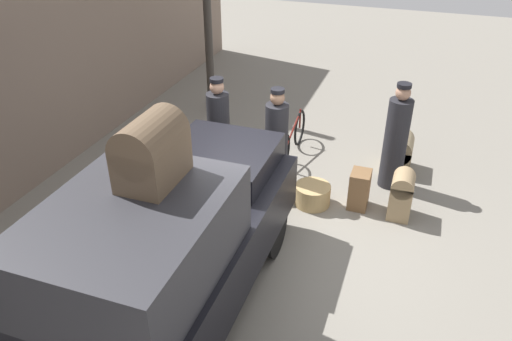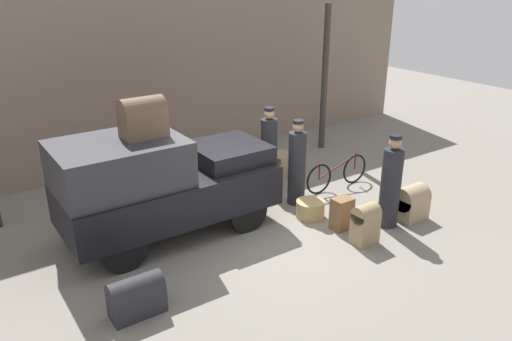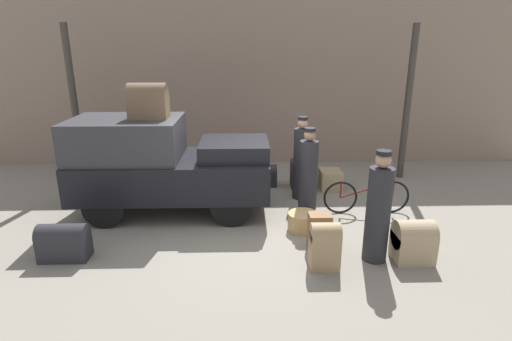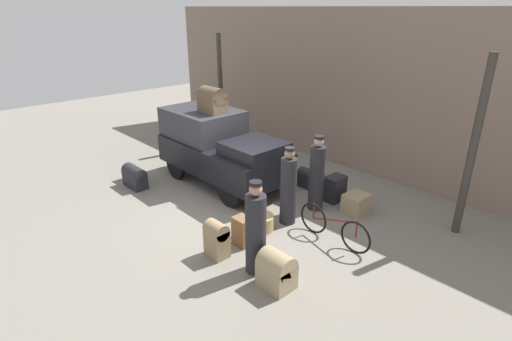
% 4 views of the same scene
% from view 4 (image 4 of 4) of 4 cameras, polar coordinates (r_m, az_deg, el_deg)
% --- Properties ---
extents(ground_plane, '(30.00, 30.00, 0.00)m').
position_cam_4_polar(ground_plane, '(9.71, -1.68, -5.17)').
color(ground_plane, gray).
extents(station_building_facade, '(16.00, 0.15, 4.50)m').
position_cam_4_polar(station_building_facade, '(11.92, 13.30, 10.95)').
color(station_building_facade, gray).
rests_on(station_building_facade, ground).
extents(canopy_pillar_left, '(0.17, 0.17, 3.73)m').
position_cam_4_polar(canopy_pillar_left, '(13.63, -5.10, 11.18)').
color(canopy_pillar_left, '#38332D').
rests_on(canopy_pillar_left, ground).
extents(canopy_pillar_right, '(0.17, 0.17, 3.73)m').
position_cam_4_polar(canopy_pillar_right, '(9.00, 28.58, 2.66)').
color(canopy_pillar_right, '#38332D').
rests_on(canopy_pillar_right, ground).
extents(truck, '(3.78, 1.70, 1.91)m').
position_cam_4_polar(truck, '(10.77, -5.36, 3.53)').
color(truck, black).
rests_on(truck, ground).
extents(bicycle, '(1.73, 0.04, 0.72)m').
position_cam_4_polar(bicycle, '(8.32, 11.03, -7.92)').
color(bicycle, black).
rests_on(bicycle, ground).
extents(wicker_basket, '(0.55, 0.55, 0.33)m').
position_cam_4_polar(wicker_basket, '(8.70, 0.72, -7.43)').
color(wicker_basket, tan).
rests_on(wicker_basket, ground).
extents(porter_standing_middle, '(0.37, 0.37, 1.78)m').
position_cam_4_polar(porter_standing_middle, '(7.11, -0.04, -8.67)').
color(porter_standing_middle, '#232328').
rests_on(porter_standing_middle, ground).
extents(conductor_in_dark_uniform, '(0.36, 0.36, 1.77)m').
position_cam_4_polar(conductor_in_dark_uniform, '(8.71, 4.65, -2.62)').
color(conductor_in_dark_uniform, '#232328').
rests_on(conductor_in_dark_uniform, ground).
extents(porter_with_bicycle, '(0.36, 0.36, 1.81)m').
position_cam_4_polar(porter_with_bicycle, '(9.39, 8.68, -0.79)').
color(porter_with_bicycle, '#232328').
rests_on(porter_with_bicycle, ground).
extents(trunk_large_brown, '(0.70, 0.33, 0.52)m').
position_cam_4_polar(trunk_large_brown, '(10.66, 7.80, -1.19)').
color(trunk_large_brown, '#232328').
rests_on(trunk_large_brown, ground).
extents(trunk_umber_medium, '(0.37, 0.51, 0.64)m').
position_cam_4_polar(trunk_umber_medium, '(10.07, 11.18, -2.53)').
color(trunk_umber_medium, '#232328').
rests_on(trunk_umber_medium, ground).
extents(trunk_barrel_dark, '(0.59, 0.47, 0.68)m').
position_cam_4_polar(trunk_barrel_dark, '(7.01, 2.96, -13.99)').
color(trunk_barrel_dark, '#9E8966').
rests_on(trunk_barrel_dark, ground).
extents(suitcase_black_upright, '(0.75, 0.37, 0.59)m').
position_cam_4_polar(suitcase_black_upright, '(11.11, -16.94, -0.81)').
color(suitcase_black_upright, '#232328').
rests_on(suitcase_black_upright, ground).
extents(trunk_wicker_pale, '(0.37, 0.29, 0.61)m').
position_cam_4_polar(trunk_wicker_pale, '(8.12, -1.95, -8.66)').
color(trunk_wicker_pale, brown).
rests_on(trunk_wicker_pale, ground).
extents(suitcase_small_leather, '(0.44, 0.32, 0.74)m').
position_cam_4_polar(suitcase_small_leather, '(7.76, -5.64, -9.59)').
color(suitcase_small_leather, '#937A56').
rests_on(suitcase_small_leather, ground).
extents(suitcase_tan_flat, '(0.49, 0.56, 0.45)m').
position_cam_4_polar(suitcase_tan_flat, '(9.65, 14.11, -4.56)').
color(suitcase_tan_flat, '#9E8966').
rests_on(suitcase_tan_flat, ground).
extents(trunk_on_truck_roof, '(0.72, 0.48, 0.67)m').
position_cam_4_polar(trunk_on_truck_roof, '(10.60, -6.28, 9.97)').
color(trunk_on_truck_roof, brown).
rests_on(trunk_on_truck_roof, truck).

